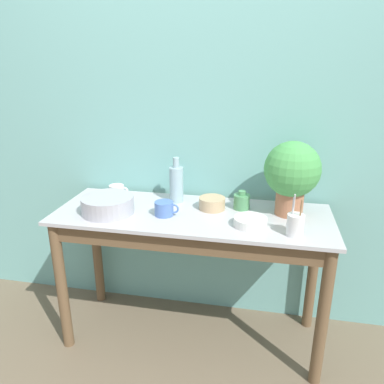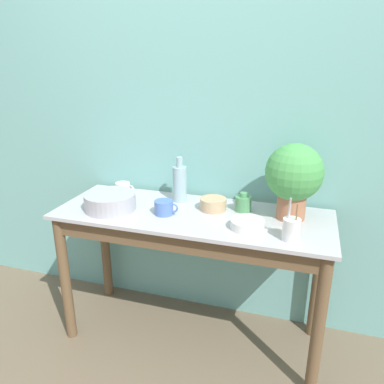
{
  "view_description": "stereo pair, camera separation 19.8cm",
  "coord_description": "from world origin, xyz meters",
  "px_view_note": "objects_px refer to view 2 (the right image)",
  "views": [
    {
      "loc": [
        0.36,
        -1.55,
        1.58
      ],
      "look_at": [
        0.0,
        0.28,
        0.92
      ],
      "focal_mm": 35.0,
      "sensor_mm": 36.0,
      "label": 1
    },
    {
      "loc": [
        0.56,
        -1.5,
        1.58
      ],
      "look_at": [
        0.0,
        0.28,
        0.92
      ],
      "focal_mm": 35.0,
      "sensor_mm": 36.0,
      "label": 2
    }
  ],
  "objects_px": {
    "mug_white": "(123,189)",
    "bowl_small_tan": "(213,204)",
    "bottle_tall": "(180,183)",
    "bowl_small_enamel_white": "(247,224)",
    "bowl_wash_large": "(110,201)",
    "utensil_cup": "(291,229)",
    "bottle_short": "(243,203)",
    "mug_blue": "(164,207)",
    "potted_plant": "(294,176)"
  },
  "relations": [
    {
      "from": "bottle_tall",
      "to": "bowl_small_enamel_white",
      "type": "height_order",
      "value": "bottle_tall"
    },
    {
      "from": "potted_plant",
      "to": "bottle_short",
      "type": "bearing_deg",
      "value": 174.14
    },
    {
      "from": "bottle_short",
      "to": "mug_blue",
      "type": "height_order",
      "value": "bottle_short"
    },
    {
      "from": "bottle_tall",
      "to": "mug_blue",
      "type": "relative_size",
      "value": 2.01
    },
    {
      "from": "bottle_tall",
      "to": "mug_blue",
      "type": "xyz_separation_m",
      "value": [
        -0.02,
        -0.21,
        -0.07
      ]
    },
    {
      "from": "bowl_small_tan",
      "to": "bowl_small_enamel_white",
      "type": "distance_m",
      "value": 0.29
    },
    {
      "from": "bottle_short",
      "to": "mug_white",
      "type": "relative_size",
      "value": 0.89
    },
    {
      "from": "bowl_small_tan",
      "to": "mug_blue",
      "type": "bearing_deg",
      "value": -149.15
    },
    {
      "from": "bowl_small_enamel_white",
      "to": "mug_white",
      "type": "bearing_deg",
      "value": 162.26
    },
    {
      "from": "bowl_wash_large",
      "to": "mug_white",
      "type": "distance_m",
      "value": 0.24
    },
    {
      "from": "bowl_small_enamel_white",
      "to": "bowl_wash_large",
      "type": "bearing_deg",
      "value": 178.39
    },
    {
      "from": "bottle_tall",
      "to": "bowl_small_tan",
      "type": "distance_m",
      "value": 0.24
    },
    {
      "from": "bottle_short",
      "to": "bowl_small_tan",
      "type": "bearing_deg",
      "value": -168.28
    },
    {
      "from": "mug_white",
      "to": "utensil_cup",
      "type": "relative_size",
      "value": 0.57
    },
    {
      "from": "bottle_tall",
      "to": "potted_plant",
      "type": "bearing_deg",
      "value": -5.89
    },
    {
      "from": "bottle_short",
      "to": "mug_white",
      "type": "bearing_deg",
      "value": 177.09
    },
    {
      "from": "mug_blue",
      "to": "bowl_small_enamel_white",
      "type": "relative_size",
      "value": 0.79
    },
    {
      "from": "potted_plant",
      "to": "bottle_short",
      "type": "xyz_separation_m",
      "value": [
        -0.25,
        0.03,
        -0.19
      ]
    },
    {
      "from": "utensil_cup",
      "to": "bowl_wash_large",
      "type": "bearing_deg",
      "value": 174.92
    },
    {
      "from": "bottle_tall",
      "to": "bottle_short",
      "type": "relative_size",
      "value": 2.52
    },
    {
      "from": "bowl_wash_large",
      "to": "bottle_short",
      "type": "distance_m",
      "value": 0.73
    },
    {
      "from": "bowl_wash_large",
      "to": "mug_blue",
      "type": "bearing_deg",
      "value": 4.7
    },
    {
      "from": "bowl_small_tan",
      "to": "potted_plant",
      "type": "bearing_deg",
      "value": 1.0
    },
    {
      "from": "mug_blue",
      "to": "bottle_short",
      "type": "bearing_deg",
      "value": 23.71
    },
    {
      "from": "bottle_tall",
      "to": "bowl_wash_large",
      "type": "bearing_deg",
      "value": -143.65
    },
    {
      "from": "bottle_short",
      "to": "utensil_cup",
      "type": "relative_size",
      "value": 0.51
    },
    {
      "from": "potted_plant",
      "to": "bowl_small_enamel_white",
      "type": "xyz_separation_m",
      "value": [
        -0.19,
        -0.19,
        -0.21
      ]
    },
    {
      "from": "potted_plant",
      "to": "bowl_small_tan",
      "type": "distance_m",
      "value": 0.46
    },
    {
      "from": "bottle_short",
      "to": "bowl_wash_large",
      "type": "bearing_deg",
      "value": -164.22
    },
    {
      "from": "mug_white",
      "to": "utensil_cup",
      "type": "distance_m",
      "value": 1.06
    },
    {
      "from": "bottle_tall",
      "to": "bowl_small_tan",
      "type": "xyz_separation_m",
      "value": [
        0.22,
        -0.07,
        -0.08
      ]
    },
    {
      "from": "mug_white",
      "to": "bowl_small_enamel_white",
      "type": "height_order",
      "value": "mug_white"
    },
    {
      "from": "bowl_small_enamel_white",
      "to": "bottle_tall",
      "type": "bearing_deg",
      "value": 149.49
    },
    {
      "from": "potted_plant",
      "to": "mug_blue",
      "type": "xyz_separation_m",
      "value": [
        -0.65,
        -0.15,
        -0.19
      ]
    },
    {
      "from": "bottle_tall",
      "to": "bottle_short",
      "type": "height_order",
      "value": "bottle_tall"
    },
    {
      "from": "bottle_tall",
      "to": "mug_white",
      "type": "xyz_separation_m",
      "value": [
        -0.37,
        -0.0,
        -0.07
      ]
    },
    {
      "from": "potted_plant",
      "to": "mug_blue",
      "type": "relative_size",
      "value": 3.01
    },
    {
      "from": "bottle_short",
      "to": "mug_blue",
      "type": "bearing_deg",
      "value": -156.29
    },
    {
      "from": "bottle_tall",
      "to": "bowl_small_enamel_white",
      "type": "distance_m",
      "value": 0.52
    },
    {
      "from": "bottle_short",
      "to": "utensil_cup",
      "type": "bearing_deg",
      "value": -46.5
    },
    {
      "from": "bowl_wash_large",
      "to": "mug_white",
      "type": "relative_size",
      "value": 2.36
    },
    {
      "from": "mug_blue",
      "to": "bowl_small_enamel_white",
      "type": "distance_m",
      "value": 0.46
    },
    {
      "from": "bowl_wash_large",
      "to": "utensil_cup",
      "type": "height_order",
      "value": "utensil_cup"
    },
    {
      "from": "mug_white",
      "to": "bowl_small_tan",
      "type": "height_order",
      "value": "mug_white"
    },
    {
      "from": "bowl_wash_large",
      "to": "bowl_small_enamel_white",
      "type": "relative_size",
      "value": 1.67
    },
    {
      "from": "bottle_tall",
      "to": "bottle_short",
      "type": "xyz_separation_m",
      "value": [
        0.38,
        -0.04,
        -0.07
      ]
    },
    {
      "from": "potted_plant",
      "to": "bowl_small_tan",
      "type": "height_order",
      "value": "potted_plant"
    },
    {
      "from": "bottle_short",
      "to": "bowl_small_tan",
      "type": "distance_m",
      "value": 0.16
    },
    {
      "from": "potted_plant",
      "to": "bottle_tall",
      "type": "height_order",
      "value": "potted_plant"
    },
    {
      "from": "bowl_wash_large",
      "to": "bottle_tall",
      "type": "relative_size",
      "value": 1.06
    }
  ]
}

